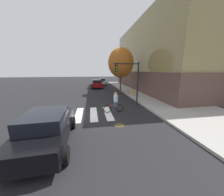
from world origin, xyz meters
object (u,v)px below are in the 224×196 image
at_px(sedan_near, 47,128).
at_px(sedan_mid, 97,84).
at_px(cyclist, 115,102).
at_px(manhole_cover, 119,125).
at_px(street_tree_near, 121,63).
at_px(fire_hydrant, 133,92).
at_px(sedan_far, 101,81).
at_px(traffic_light_near, 130,76).

xyz_separation_m(sedan_near, sedan_mid, (3.17, 18.75, 0.01)).
relative_size(sedan_near, sedan_mid, 1.00).
relative_size(sedan_mid, cyclist, 2.73).
xyz_separation_m(manhole_cover, street_tree_near, (2.72, 11.09, 4.46)).
relative_size(sedan_mid, fire_hydrant, 5.98).
height_order(sedan_far, cyclist, cyclist).
bearing_deg(cyclist, fire_hydrant, 59.58).
bearing_deg(cyclist, sedan_near, -135.27).
xyz_separation_m(manhole_cover, sedan_mid, (-0.56, 17.33, 0.82)).
distance_m(sedan_mid, street_tree_near, 7.93).
relative_size(traffic_light_near, fire_hydrant, 5.38).
relative_size(manhole_cover, sedan_near, 0.14).
relative_size(sedan_mid, sedan_far, 1.02).
bearing_deg(sedan_far, street_tree_near, -79.74).
bearing_deg(manhole_cover, street_tree_near, 76.23).
bearing_deg(sedan_mid, manhole_cover, -88.16).
distance_m(sedan_mid, fire_hydrant, 9.77).
bearing_deg(sedan_far, sedan_mid, -103.69).
height_order(manhole_cover, sedan_mid, sedan_mid).
bearing_deg(fire_hydrant, traffic_light_near, -113.28).
bearing_deg(sedan_mid, fire_hydrant, -63.51).
height_order(sedan_far, street_tree_near, street_tree_near).
bearing_deg(sedan_far, cyclist, -91.34).
xyz_separation_m(sedan_mid, traffic_light_near, (2.55, -12.94, 2.03)).
bearing_deg(traffic_light_near, street_tree_near, 83.80).
relative_size(manhole_cover, fire_hydrant, 0.82).
bearing_deg(sedan_mid, sedan_near, -99.60).
bearing_deg(fire_hydrant, sedan_mid, 116.49).
bearing_deg(street_tree_near, traffic_light_near, -96.20).
bearing_deg(cyclist, manhole_cover, -94.81).
height_order(traffic_light_near, fire_hydrant, traffic_light_near).
distance_m(sedan_far, street_tree_near, 12.05).
relative_size(sedan_near, sedan_far, 1.02).
xyz_separation_m(sedan_mid, fire_hydrant, (4.36, -8.74, -0.30)).
distance_m(manhole_cover, sedan_near, 4.07).
bearing_deg(fire_hydrant, street_tree_near, 113.44).
distance_m(manhole_cover, fire_hydrant, 9.41).
relative_size(sedan_far, fire_hydrant, 5.88).
relative_size(sedan_near, fire_hydrant, 5.99).
xyz_separation_m(sedan_near, cyclist, (3.94, 3.90, 0.02)).
xyz_separation_m(cyclist, traffic_light_near, (1.78, 1.91, 2.02)).
bearing_deg(traffic_light_near, sedan_far, 94.19).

